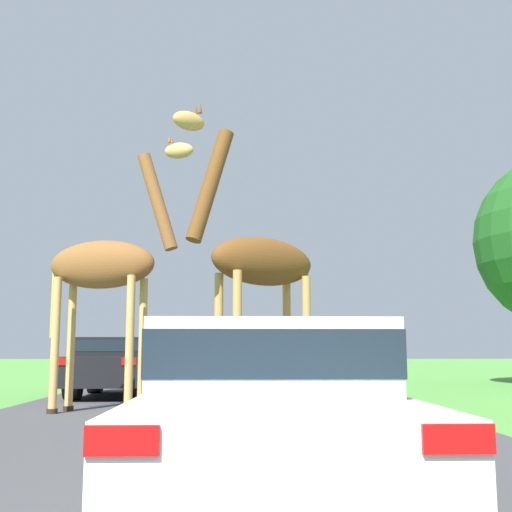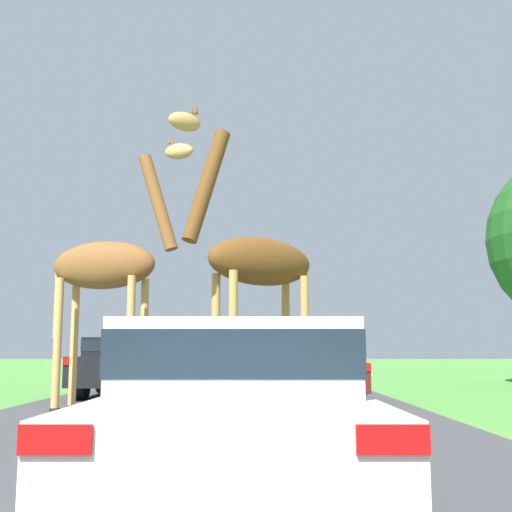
{
  "view_description": "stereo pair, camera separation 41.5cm",
  "coord_description": "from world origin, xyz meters",
  "px_view_note": "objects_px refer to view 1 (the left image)",
  "views": [
    {
      "loc": [
        0.41,
        -0.96,
        1.14
      ],
      "look_at": [
        0.79,
        9.61,
        2.69
      ],
      "focal_mm": 45.0,
      "sensor_mm": 36.0,
      "label": 1
    },
    {
      "loc": [
        0.83,
        -0.96,
        1.14
      ],
      "look_at": [
        0.79,
        9.61,
        2.69
      ],
      "focal_mm": 45.0,
      "sensor_mm": 36.0,
      "label": 2
    }
  ],
  "objects_px": {
    "giraffe_near_road": "(257,264)",
    "car_lead_maroon": "(267,404)",
    "giraffe_companion": "(107,269)",
    "car_far_ahead": "(113,365)",
    "car_queue_left": "(311,368)",
    "car_queue_right": "(167,360)"
  },
  "relations": [
    {
      "from": "giraffe_companion",
      "to": "car_far_ahead",
      "type": "distance_m",
      "value": 4.73
    },
    {
      "from": "giraffe_companion",
      "to": "car_queue_right",
      "type": "relative_size",
      "value": 1.17
    },
    {
      "from": "giraffe_companion",
      "to": "car_far_ahead",
      "type": "height_order",
      "value": "giraffe_companion"
    },
    {
      "from": "car_lead_maroon",
      "to": "car_queue_right",
      "type": "relative_size",
      "value": 0.96
    },
    {
      "from": "car_queue_left",
      "to": "car_lead_maroon",
      "type": "bearing_deg",
      "value": -98.86
    },
    {
      "from": "giraffe_near_road",
      "to": "car_lead_maroon",
      "type": "height_order",
      "value": "giraffe_near_road"
    },
    {
      "from": "giraffe_near_road",
      "to": "car_lead_maroon",
      "type": "relative_size",
      "value": 1.19
    },
    {
      "from": "giraffe_near_road",
      "to": "giraffe_companion",
      "type": "relative_size",
      "value": 0.98
    },
    {
      "from": "car_queue_right",
      "to": "car_far_ahead",
      "type": "bearing_deg",
      "value": -91.37
    },
    {
      "from": "car_queue_left",
      "to": "car_queue_right",
      "type": "bearing_deg",
      "value": 110.53
    },
    {
      "from": "car_lead_maroon",
      "to": "car_queue_right",
      "type": "distance_m",
      "value": 21.98
    },
    {
      "from": "car_lead_maroon",
      "to": "car_queue_left",
      "type": "height_order",
      "value": "car_lead_maroon"
    },
    {
      "from": "giraffe_near_road",
      "to": "car_lead_maroon",
      "type": "bearing_deg",
      "value": 144.32
    },
    {
      "from": "giraffe_near_road",
      "to": "car_lead_maroon",
      "type": "xyz_separation_m",
      "value": [
        -0.12,
        -5.39,
        -1.83
      ]
    },
    {
      "from": "car_far_ahead",
      "to": "giraffe_near_road",
      "type": "bearing_deg",
      "value": -59.8
    },
    {
      "from": "giraffe_companion",
      "to": "car_lead_maroon",
      "type": "xyz_separation_m",
      "value": [
        2.63,
        -6.85,
        -1.91
      ]
    },
    {
      "from": "giraffe_near_road",
      "to": "car_queue_right",
      "type": "bearing_deg",
      "value": -23.72
    },
    {
      "from": "giraffe_near_road",
      "to": "car_queue_left",
      "type": "height_order",
      "value": "giraffe_near_road"
    },
    {
      "from": "car_queue_right",
      "to": "car_far_ahead",
      "type": "height_order",
      "value": "car_far_ahead"
    },
    {
      "from": "giraffe_near_road",
      "to": "car_queue_left",
      "type": "distance_m",
      "value": 4.93
    },
    {
      "from": "car_queue_right",
      "to": "car_lead_maroon",
      "type": "bearing_deg",
      "value": -82.18
    },
    {
      "from": "car_lead_maroon",
      "to": "car_far_ahead",
      "type": "height_order",
      "value": "car_far_ahead"
    }
  ]
}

